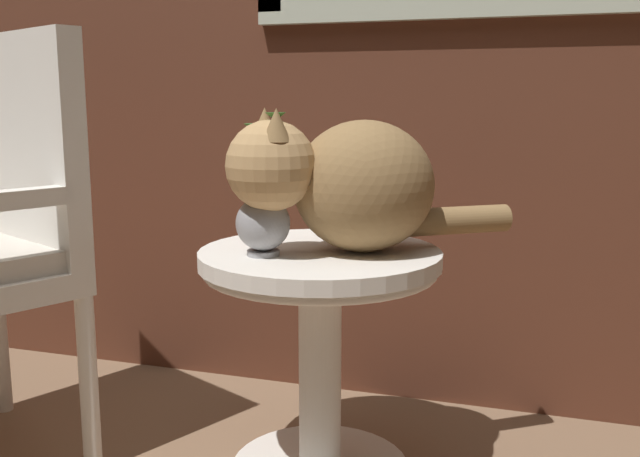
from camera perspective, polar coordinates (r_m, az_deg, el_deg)
The scene contains 3 objects.
wicker_side_table at distance 1.67m, azimuth 0.00°, elevation -7.50°, with size 0.55×0.55×0.55m.
cat at distance 1.58m, azimuth 2.19°, elevation 3.67°, with size 0.59×0.45×0.32m.
pewter_vase_with_ivy at distance 1.56m, azimuth -4.56°, elevation 1.23°, with size 0.12×0.12×0.31m.
Camera 1 is at (0.77, -1.24, 0.89)m, focal length 40.30 mm.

